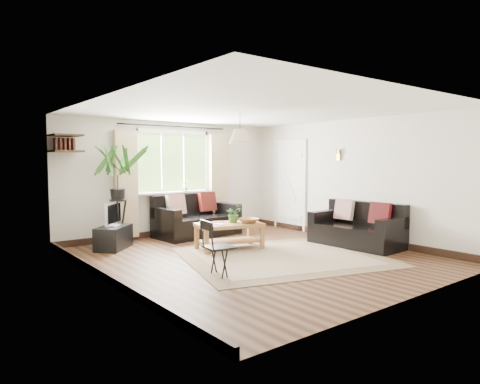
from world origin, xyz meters
TOP-DOWN VIEW (x-y plane):
  - floor at (0.00, 0.00)m, footprint 5.50×5.50m
  - ceiling at (0.00, 0.00)m, footprint 5.50×5.50m
  - wall_back at (0.00, 2.75)m, footprint 5.00×0.02m
  - wall_front at (0.00, -2.75)m, footprint 5.00×0.02m
  - wall_left at (-2.50, 0.00)m, footprint 0.02×5.50m
  - wall_right at (2.50, 0.00)m, footprint 0.02×5.50m
  - rug at (0.33, -0.31)m, footprint 3.76×3.45m
  - window at (0.00, 2.71)m, footprint 2.50×0.16m
  - door at (2.47, 1.70)m, footprint 0.06×0.96m
  - corner_shelf at (-2.25, 2.50)m, footprint 0.50×0.50m
  - pendant_lamp at (0.00, 0.40)m, footprint 0.36×0.36m
  - wall_sconce at (2.43, 0.30)m, footprint 0.12×0.12m
  - sofa_back at (0.30, 2.25)m, footprint 1.83×1.04m
  - sofa_right at (2.03, -0.49)m, footprint 1.68×0.89m
  - coffee_table at (0.02, 0.74)m, footprint 1.27×0.89m
  - table_plant at (0.14, 0.77)m, footprint 0.31×0.27m
  - bowl at (0.32, 0.56)m, footprint 0.36×0.36m
  - book_a at (-0.29, 0.71)m, footprint 0.16×0.22m
  - book_b at (-0.17, 0.92)m, footprint 0.25×0.27m
  - tv_stand at (-1.60, 2.05)m, footprint 0.85×0.85m
  - tv at (-1.60, 2.05)m, footprint 0.56×0.56m
  - palm_stand at (-1.42, 2.24)m, footprint 0.93×0.93m
  - folding_chair at (-1.15, -0.61)m, footprint 0.46×0.46m
  - sill_plant at (0.25, 2.63)m, footprint 0.14×0.10m

SIDE VIEW (x-z plane):
  - floor at x=0.00m, z-range 0.00..0.00m
  - rug at x=0.33m, z-range 0.00..0.02m
  - tv_stand at x=-1.60m, z-range 0.00..0.41m
  - coffee_table at x=0.02m, z-range 0.00..0.47m
  - sofa_right at x=2.03m, z-range 0.00..0.78m
  - folding_chair at x=-1.15m, z-range 0.00..0.78m
  - sofa_back at x=0.30m, z-range 0.00..0.83m
  - book_a at x=-0.29m, z-range 0.47..0.49m
  - book_b at x=-0.17m, z-range 0.47..0.49m
  - bowl at x=0.32m, z-range 0.47..0.56m
  - table_plant at x=0.14m, z-range 0.47..0.79m
  - tv at x=-1.60m, z-range 0.41..0.87m
  - palm_stand at x=-1.42m, z-range 0.00..1.88m
  - door at x=2.47m, z-range -0.03..2.03m
  - sill_plant at x=0.25m, z-range 0.93..1.20m
  - wall_back at x=0.00m, z-range 0.00..2.40m
  - wall_front at x=0.00m, z-range 0.00..2.40m
  - wall_left at x=-2.50m, z-range 0.00..2.40m
  - wall_right at x=2.50m, z-range 0.00..2.40m
  - window at x=0.00m, z-range 0.47..2.63m
  - wall_sconce at x=2.43m, z-range 1.60..1.88m
  - corner_shelf at x=-2.25m, z-range 1.72..2.06m
  - pendant_lamp at x=0.00m, z-range 1.78..2.32m
  - ceiling at x=0.00m, z-range 2.40..2.40m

